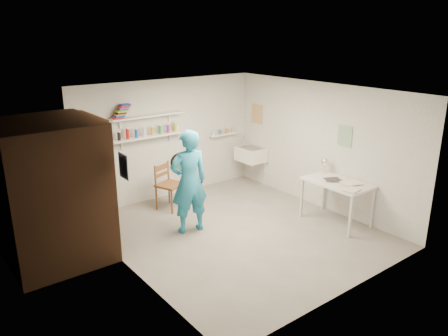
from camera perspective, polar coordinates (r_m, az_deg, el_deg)
floor at (r=7.57m, az=1.87°, el=-8.41°), size 4.00×4.50×0.02m
ceiling at (r=6.86m, az=2.07°, el=10.08°), size 4.00×4.50×0.02m
wall_back at (r=8.91m, az=-7.34°, el=3.79°), size 4.00×0.02×2.40m
wall_front at (r=5.67m, az=16.71°, el=-5.02°), size 4.00×0.02×2.40m
wall_left at (r=6.11m, az=-12.77°, el=-3.06°), size 0.02×4.50×2.40m
wall_right at (r=8.50m, az=12.50°, el=2.83°), size 0.02×4.50×2.40m
doorway_recess at (r=7.10m, az=-16.16°, el=-2.10°), size 0.02×0.90×2.00m
corridor_box at (r=6.88m, az=-21.67°, el=-2.87°), size 1.40×1.50×2.10m
door_lintel at (r=6.83m, az=-16.75°, el=6.25°), size 0.06×1.05×0.10m
door_jamb_near at (r=6.66m, az=-14.38°, el=-3.24°), size 0.06×0.10×2.00m
door_jamb_far at (r=7.55m, az=-17.45°, el=-1.03°), size 0.06×0.10×2.00m
shelf_lower at (r=8.53m, az=-9.82°, el=4.09°), size 1.50×0.22×0.03m
shelf_upper at (r=8.45m, az=-9.97°, el=6.73°), size 1.50×0.22×0.03m
ledge_shelf at (r=9.59m, az=-0.07°, el=4.44°), size 0.70×0.14×0.03m
poster_left at (r=6.05m, az=-13.01°, el=0.23°), size 0.01×0.28×0.36m
poster_right_a at (r=9.62m, az=4.32°, el=7.05°), size 0.01×0.34×0.42m
poster_right_b at (r=8.08m, az=15.51°, el=4.04°), size 0.01×0.30×0.38m
belfast_sink at (r=9.59m, az=3.54°, el=1.81°), size 0.48×0.60×0.30m
man at (r=7.29m, az=-4.61°, el=-1.80°), size 0.71×0.53×1.78m
wall_clock at (r=7.36m, az=-5.83°, el=0.77°), size 0.32×0.09×0.32m
wooden_chair at (r=8.39m, az=-7.07°, el=-2.18°), size 0.58×0.56×0.97m
work_table at (r=8.03m, az=14.44°, el=-4.32°), size 0.69×1.16×0.77m
desk_lamp at (r=8.25m, az=13.08°, el=0.82°), size 0.14×0.14×0.14m
spray_cans at (r=8.51m, az=-9.86°, el=4.75°), size 1.29×0.06×0.17m
book_stack at (r=8.20m, az=-13.24°, el=7.20°), size 0.34×0.14×0.25m
ledge_pots at (r=9.58m, az=-0.07°, el=4.79°), size 0.48×0.07×0.09m
papers at (r=7.89m, az=14.66°, el=-1.64°), size 0.30×0.22×0.02m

